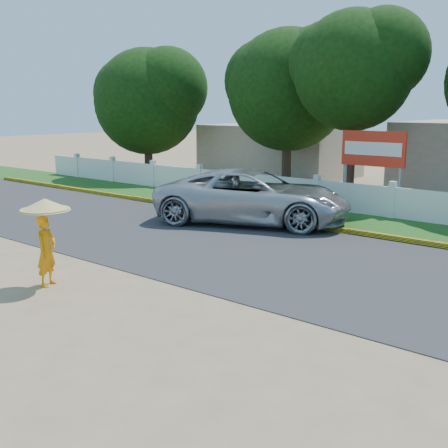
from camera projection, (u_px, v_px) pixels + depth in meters
The scene contains 9 objects.
ground at pixel (160, 304), 11.18m from camera, with size 120.00×120.00×0.00m, color #9E8460.
road at pixel (285, 257), 14.57m from camera, with size 60.00×7.00×0.02m, color #38383A.
grass_verge at pixel (373, 225), 18.54m from camera, with size 60.00×3.50×0.03m, color #2D601E.
curb at pixel (349, 231), 17.24m from camera, with size 40.00×0.18×0.16m, color yellow.
fence at pixel (392, 203), 19.52m from camera, with size 40.00×0.10×1.10m, color silver.
building_far at pixel (279, 150), 31.45m from camera, with size 8.00×5.00×2.80m, color #B7AD99.
vehicle at pixel (253, 196), 18.71m from camera, with size 2.97×6.44×1.79m, color #B0B4B9.
monk_with_parasol at pixel (46, 229), 12.05m from camera, with size 1.07×1.07×1.94m.
billboard at pixel (373, 153), 20.83m from camera, with size 2.50×0.13×2.95m.
Camera 1 is at (7.73, -7.38, 3.88)m, focal length 45.00 mm.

